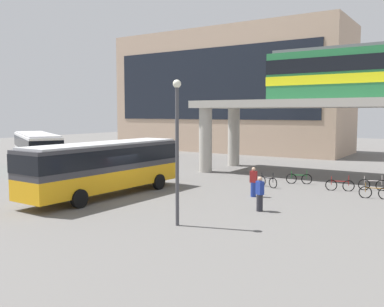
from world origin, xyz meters
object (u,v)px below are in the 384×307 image
Objects in this scene: bus_secondary at (36,148)px; bicycle_red at (340,185)px; bicycle_silver at (373,185)px; bicycle_black at (267,182)px; pedestrian_waiting_near_stop at (253,183)px; pedestrian_near_building at (260,195)px; bus_main at (105,163)px; bicycle_green at (299,179)px; bicycle_brown at (375,193)px; station_building at (229,92)px.

bicycle_red is at bearing 10.12° from bus_secondary.
bicycle_silver and bicycle_black have the same top height.
pedestrian_waiting_near_stop reaches higher than bicycle_red.
pedestrian_near_building is (2.46, -6.81, 0.48)m from bicycle_black.
bus_main reaches higher than bicycle_red.
bicycle_silver is 4.84m from bicycle_green.
pedestrian_near_building reaches higher than bicycle_green.
bus_secondary is 20.36m from bicycle_black.
bus_main is at bearing -171.74° from pedestrian_near_building.
pedestrian_near_building is (1.84, -3.24, 0.00)m from pedestrian_waiting_near_stop.
bicycle_green is at bearing 60.21° from bicycle_black.
bicycle_brown is at bearing -31.78° from bicycle_red.
bus_main is 6.26× the size of pedestrian_near_building.
station_building is 2.76× the size of bus_main.
bicycle_black is at bearing 9.01° from bus_secondary.
station_building is 2.82× the size of bus_secondary.
bus_main is 6.46× the size of bicycle_red.
bus_secondary is 20.69m from pedestrian_waiting_near_stop.
bus_main reaches higher than pedestrian_waiting_near_stop.
station_building is at bearing 120.52° from pedestrian_near_building.
bus_secondary reaches higher than bicycle_brown.
bus_main is at bearing -140.90° from bicycle_silver.
station_building reaches higher than bicycle_green.
station_building is 31.49m from bicycle_silver.
bicycle_black is (-6.81, 0.26, 0.00)m from bicycle_brown.
bicycle_green is at bearing 153.92° from bicycle_brown.
bus_main reaches higher than bicycle_black.
bicycle_brown is 0.99× the size of pedestrian_near_building.
bicycle_silver is (26.25, 5.69, -1.63)m from bus_secondary.
bicycle_green is at bearing 96.68° from pedestrian_near_building.
bus_main is (8.72, -32.09, -5.77)m from station_building.
bus_main is at bearing -128.17° from bicycle_green.
bus_main reaches higher than bicycle_brown.
bicycle_green is at bearing -51.63° from station_building.
bicycle_brown is at bearing -2.15° from bicycle_black.
bicycle_silver is 1.03× the size of bicycle_green.
bicycle_green is at bearing 51.83° from bus_main.
pedestrian_waiting_near_stop reaches higher than bicycle_silver.
bus_secondary is at bearing -169.88° from bicycle_red.
station_building is 33.83m from bicycle_brown.
station_building is 31.24m from bicycle_red.
bicycle_brown is (13.75, 7.92, -1.63)m from bus_main.
bicycle_red is at bearing 39.41° from bus_main.
bicycle_black is at bearing -119.79° from bicycle_green.
bicycle_silver is at bearing 12.23° from bus_secondary.
bicycle_brown is 7.88m from pedestrian_near_building.
bicycle_silver is 6.70m from bicycle_black.
bus_main is 14.85m from bicycle_red.
bicycle_red is 3.32m from bicycle_green.
pedestrian_waiting_near_stop is at bearing 119.59° from pedestrian_near_building.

